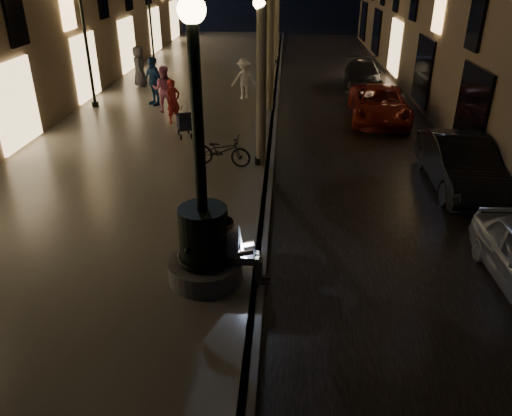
# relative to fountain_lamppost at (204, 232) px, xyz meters

# --- Properties ---
(ground) EXTENTS (120.00, 120.00, 0.00)m
(ground) POSITION_rel_fountain_lamppost_xyz_m (1.00, 13.00, -1.21)
(ground) COLOR black
(ground) RESTS_ON ground
(cobble_lane) EXTENTS (6.00, 45.00, 0.02)m
(cobble_lane) POSITION_rel_fountain_lamppost_xyz_m (4.00, 13.00, -1.20)
(cobble_lane) COLOR black
(cobble_lane) RESTS_ON ground
(promenade) EXTENTS (8.00, 45.00, 0.20)m
(promenade) POSITION_rel_fountain_lamppost_xyz_m (-3.00, 13.00, -1.11)
(promenade) COLOR slate
(promenade) RESTS_ON ground
(curb_strip) EXTENTS (0.25, 45.00, 0.20)m
(curb_strip) POSITION_rel_fountain_lamppost_xyz_m (1.00, 13.00, -1.11)
(curb_strip) COLOR #59595B
(curb_strip) RESTS_ON ground
(fountain_lamppost) EXTENTS (1.40, 1.40, 5.21)m
(fountain_lamppost) POSITION_rel_fountain_lamppost_xyz_m (0.00, 0.00, 0.00)
(fountain_lamppost) COLOR #59595B
(fountain_lamppost) RESTS_ON promenade
(seated_man_laptop) EXTENTS (0.98, 0.33, 1.35)m
(seated_man_laptop) POSITION_rel_fountain_lamppost_xyz_m (0.61, -0.00, -0.30)
(seated_man_laptop) COLOR gray
(seated_man_laptop) RESTS_ON promenade
(lamp_curb_a) EXTENTS (0.36, 0.36, 4.81)m
(lamp_curb_a) POSITION_rel_fountain_lamppost_xyz_m (0.70, 6.00, 2.02)
(lamp_curb_a) COLOR black
(lamp_curb_a) RESTS_ON promenade
(lamp_curb_b) EXTENTS (0.36, 0.36, 4.81)m
(lamp_curb_b) POSITION_rel_fountain_lamppost_xyz_m (0.70, 14.00, 2.02)
(lamp_curb_b) COLOR black
(lamp_curb_b) RESTS_ON promenade
(lamp_curb_c) EXTENTS (0.36, 0.36, 4.81)m
(lamp_curb_c) POSITION_rel_fountain_lamppost_xyz_m (0.70, 22.00, 2.02)
(lamp_curb_c) COLOR black
(lamp_curb_c) RESTS_ON promenade
(lamp_left_b) EXTENTS (0.36, 0.36, 4.81)m
(lamp_left_b) POSITION_rel_fountain_lamppost_xyz_m (-6.40, 12.00, 2.02)
(lamp_left_b) COLOR black
(lamp_left_b) RESTS_ON promenade
(lamp_left_c) EXTENTS (0.36, 0.36, 4.81)m
(lamp_left_c) POSITION_rel_fountain_lamppost_xyz_m (-6.40, 22.00, 2.02)
(lamp_left_c) COLOR black
(lamp_left_c) RESTS_ON promenade
(stroller) EXTENTS (0.65, 1.02, 1.04)m
(stroller) POSITION_rel_fountain_lamppost_xyz_m (-1.97, 8.33, -0.49)
(stroller) COLOR black
(stroller) RESTS_ON promenade
(car_second) EXTENTS (1.51, 4.26, 1.40)m
(car_second) POSITION_rel_fountain_lamppost_xyz_m (6.20, 5.06, -0.51)
(car_second) COLOR black
(car_second) RESTS_ON ground
(car_third) EXTENTS (2.39, 4.73, 1.28)m
(car_third) POSITION_rel_fountain_lamppost_xyz_m (5.04, 11.40, -0.57)
(car_third) COLOR maroon
(car_third) RESTS_ON ground
(car_rear) EXTENTS (2.02, 4.31, 1.21)m
(car_rear) POSITION_rel_fountain_lamppost_xyz_m (5.14, 17.00, -0.60)
(car_rear) COLOR #2D2D32
(car_rear) RESTS_ON ground
(pedestrian_red) EXTENTS (0.68, 0.68, 1.59)m
(pedestrian_red) POSITION_rel_fountain_lamppost_xyz_m (-2.67, 9.97, -0.22)
(pedestrian_red) COLOR #AE2622
(pedestrian_red) RESTS_ON promenade
(pedestrian_pink) EXTENTS (0.89, 0.71, 1.79)m
(pedestrian_pink) POSITION_rel_fountain_lamppost_xyz_m (-3.34, 11.41, -0.12)
(pedestrian_pink) COLOR #CE6D9A
(pedestrian_pink) RESTS_ON promenade
(pedestrian_white) EXTENTS (1.26, 0.98, 1.71)m
(pedestrian_white) POSITION_rel_fountain_lamppost_xyz_m (-0.37, 13.63, -0.16)
(pedestrian_white) COLOR white
(pedestrian_white) RESTS_ON promenade
(pedestrian_blue) EXTENTS (1.16, 1.10, 1.93)m
(pedestrian_blue) POSITION_rel_fountain_lamppost_xyz_m (-4.01, 12.47, -0.05)
(pedestrian_blue) COLOR #254E88
(pedestrian_blue) RESTS_ON promenade
(pedestrian_dark) EXTENTS (0.77, 1.02, 1.86)m
(pedestrian_dark) POSITION_rel_fountain_lamppost_xyz_m (-5.47, 15.66, -0.08)
(pedestrian_dark) COLOR #39383D
(pedestrian_dark) RESTS_ON promenade
(bicycle) EXTENTS (1.82, 0.90, 0.91)m
(bicycle) POSITION_rel_fountain_lamppost_xyz_m (-0.39, 5.81, -0.55)
(bicycle) COLOR black
(bicycle) RESTS_ON promenade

